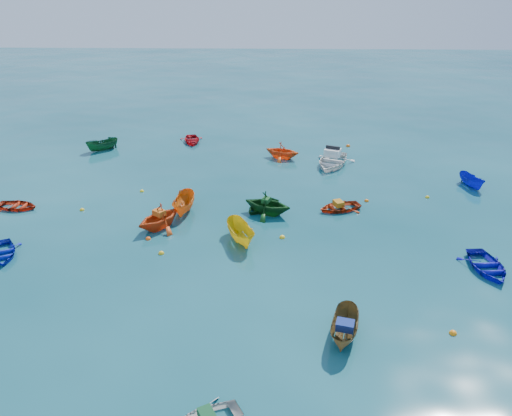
{
  "coord_description": "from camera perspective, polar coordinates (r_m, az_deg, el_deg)",
  "views": [
    {
      "loc": [
        0.89,
        -24.06,
        14.32
      ],
      "look_at": [
        0.0,
        5.0,
        0.4
      ],
      "focal_mm": 35.0,
      "sensor_mm": 36.0,
      "label": 1
    }
  ],
  "objects": [
    {
      "name": "buoy_ye_b",
      "position": [
        34.8,
        -19.26,
        -0.24
      ],
      "size": [
        0.3,
        0.3,
        0.3
      ],
      "primitive_type": "sphere",
      "color": "gold",
      "rests_on": "ground"
    },
    {
      "name": "buoy_or_a",
      "position": [
        30.06,
        -12.21,
        -3.51
      ],
      "size": [
        0.32,
        0.32,
        0.32
      ],
      "primitive_type": "sphere",
      "color": "#FA500D",
      "rests_on": "ground"
    },
    {
      "name": "buoy_ye_a",
      "position": [
        28.44,
        -10.77,
        -5.16
      ],
      "size": [
        0.33,
        0.33,
        0.33
      ],
      "primitive_type": "sphere",
      "color": "gold",
      "rests_on": "ground"
    },
    {
      "name": "dinghy_red_ne",
      "position": [
        33.4,
        9.49,
        -0.18
      ],
      "size": [
        3.41,
        2.94,
        0.59
      ],
      "primitive_type": "imported",
      "rotation": [
        0.0,
        0.0,
        -1.2
      ],
      "color": "#AC2E0E",
      "rests_on": "ground"
    },
    {
      "name": "tarp_green_b",
      "position": [
        32.03,
        1.15,
        0.91
      ],
      "size": [
        0.63,
        0.71,
        0.29
      ],
      "primitive_type": "cube",
      "rotation": [
        0.0,
        0.0,
        1.19
      ],
      "color": "#134D1D",
      "rests_on": "dinghy_green_n"
    },
    {
      "name": "ground",
      "position": [
        28.02,
        -0.31,
        -5.16
      ],
      "size": [
        160.0,
        160.0,
        0.0
      ],
      "primitive_type": "plane",
      "color": "#093B46",
      "rests_on": "ground"
    },
    {
      "name": "sampan_brown_mid",
      "position": [
        22.53,
        10.04,
        -14.36
      ],
      "size": [
        1.85,
        3.2,
        1.16
      ],
      "primitive_type": "imported",
      "rotation": [
        0.0,
        0.0,
        -0.25
      ],
      "color": "brown",
      "rests_on": "ground"
    },
    {
      "name": "buoy_ye_e",
      "position": [
        36.68,
        18.99,
        1.13
      ],
      "size": [
        0.3,
        0.3,
        0.3
      ],
      "primitive_type": "sphere",
      "color": "gold",
      "rests_on": "ground"
    },
    {
      "name": "sampan_orange_n",
      "position": [
        33.02,
        -8.15,
        -0.4
      ],
      "size": [
        1.39,
        3.28,
        1.24
      ],
      "primitive_type": "imported",
      "rotation": [
        0.0,
        0.0,
        -0.05
      ],
      "color": "orange",
      "rests_on": "ground"
    },
    {
      "name": "motorboat_white",
      "position": [
        41.07,
        8.65,
        4.88
      ],
      "size": [
        4.62,
        5.31,
        1.52
      ],
      "primitive_type": "imported",
      "rotation": [
        0.0,
        0.0,
        -0.39
      ],
      "color": "silver",
      "rests_on": "ground"
    },
    {
      "name": "tarp_orange_b",
      "position": [
        33.16,
        9.39,
        0.53
      ],
      "size": [
        0.76,
        0.86,
        0.35
      ],
      "primitive_type": "cube",
      "rotation": [
        0.0,
        0.0,
        -1.2
      ],
      "color": "#B77012",
      "rests_on": "dinghy_red_ne"
    },
    {
      "name": "dinghy_orange_w",
      "position": [
        31.25,
        -10.93,
        -2.2
      ],
      "size": [
        4.05,
        4.13,
        1.65
      ],
      "primitive_type": "imported",
      "rotation": [
        0.0,
        0.0,
        -0.65
      ],
      "color": "#DE4914",
      "rests_on": "ground"
    },
    {
      "name": "tarp_orange_a",
      "position": [
        30.84,
        -11.01,
        -0.53
      ],
      "size": [
        0.87,
        0.84,
        0.34
      ],
      "primitive_type": "cube",
      "rotation": [
        0.0,
        0.0,
        -0.65
      ],
      "color": "#CE5915",
      "rests_on": "dinghy_orange_w"
    },
    {
      "name": "buoy_ye_c",
      "position": [
        29.58,
        3.01,
        -3.41
      ],
      "size": [
        0.34,
        0.34,
        0.34
      ],
      "primitive_type": "sphere",
      "color": "yellow",
      "rests_on": "ground"
    },
    {
      "name": "sampan_yellow_mid",
      "position": [
        29.18,
        -1.71,
        -3.82
      ],
      "size": [
        2.29,
        3.45,
        1.25
      ],
      "primitive_type": "imported",
      "rotation": [
        0.0,
        0.0,
        0.37
      ],
      "color": "gold",
      "rests_on": "ground"
    },
    {
      "name": "buoy_or_e",
      "position": [
        45.83,
        10.47,
        6.95
      ],
      "size": [
        0.39,
        0.39,
        0.39
      ],
      "primitive_type": "sphere",
      "color": "#DE5F0C",
      "rests_on": "ground"
    },
    {
      "name": "dinghy_red_far",
      "position": [
        46.62,
        -7.34,
        7.48
      ],
      "size": [
        2.65,
        3.29,
        0.61
      ],
      "primitive_type": "imported",
      "rotation": [
        0.0,
        0.0,
        0.21
      ],
      "color": "red",
      "rests_on": "ground"
    },
    {
      "name": "dinghy_orange_far",
      "position": [
        42.21,
        2.99,
        5.72
      ],
      "size": [
        3.56,
        3.34,
        1.5
      ],
      "primitive_type": "imported",
      "rotation": [
        0.0,
        0.0,
        1.2
      ],
      "color": "#ED5316",
      "rests_on": "ground"
    },
    {
      "name": "dinghy_red_nw",
      "position": [
        36.74,
        -25.6,
        -0.02
      ],
      "size": [
        3.02,
        2.35,
        0.57
      ],
      "primitive_type": "imported",
      "rotation": [
        0.0,
        0.0,
        1.43
      ],
      "color": "#B2280E",
      "rests_on": "ground"
    },
    {
      "name": "dinghy_blue_sw",
      "position": [
        31.11,
        -26.96,
        -4.89
      ],
      "size": [
        3.21,
        3.57,
        0.61
      ],
      "primitive_type": "imported",
      "rotation": [
        0.0,
        0.0,
        0.48
      ],
      "color": "#0D1DA8",
      "rests_on": "ground"
    },
    {
      "name": "dinghy_green_e",
      "position": [
        33.05,
        0.65,
        -0.1
      ],
      "size": [
        3.28,
        3.44,
        0.58
      ],
      "primitive_type": "imported",
      "rotation": [
        0.0,
        0.0,
        -0.64
      ],
      "color": "#114A1B",
      "rests_on": "ground"
    },
    {
      "name": "dinghy_green_n",
      "position": [
        32.4,
        1.3,
        -0.65
      ],
      "size": [
        3.85,
        3.61,
        1.63
      ],
      "primitive_type": "imported",
      "rotation": [
        0.0,
        0.0,
        1.19
      ],
      "color": "#0F4215",
      "rests_on": "ground"
    },
    {
      "name": "buoy_or_d",
      "position": [
        34.97,
        12.52,
        0.76
      ],
      "size": [
        0.32,
        0.32,
        0.32
      ],
      "primitive_type": "sphere",
      "color": "orange",
      "rests_on": "ground"
    },
    {
      "name": "buoy_or_c",
      "position": [
        30.24,
        -2.17,
        -2.71
      ],
      "size": [
        0.32,
        0.32,
        0.32
      ],
      "primitive_type": "sphere",
      "color": "orange",
      "rests_on": "ground"
    },
    {
      "name": "sampan_blue_far",
      "position": [
        39.76,
        23.31,
        2.29
      ],
      "size": [
        1.62,
        2.72,
        0.99
      ],
      "primitive_type": "imported",
      "rotation": [
        0.0,
        0.0,
        0.27
      ],
      "color": "#0E14BA",
      "rests_on": "ground"
    },
    {
      "name": "tarp_green_a",
      "position": [
        18.71,
        -5.65,
        -22.51
      ],
      "size": [
        0.75,
        0.81,
        0.32
      ],
      "primitive_type": "cube",
      "rotation": [
        0.0,
        0.0,
        -1.06
      ],
      "color": "#124B27",
      "rests_on": "dinghy_white_near"
    },
    {
      "name": "buoy_or_b",
      "position": [
        23.98,
        21.57,
        -13.21
      ],
      "size": [
        0.34,
        0.34,
        0.34
      ],
      "primitive_type": "sphere",
      "color": "orange",
      "rests_on": "ground"
    },
    {
      "name": "tarp_blue_a",
      "position": [
        21.94,
        10.14,
        -13.07
      ],
      "size": [
        0.87,
        0.74,
        0.36
      ],
      "primitive_type": "cube",
      "rotation": [
        0.0,
        0.0,
        -0.25
      ],
      "color": "navy",
      "rests_on": "sampan_brown_mid"
    },
    {
      "name": "dinghy_blue_se",
      "position": [
        29.2,
        24.81,
        -6.43
      ],
      "size": [
        2.62,
        3.49,
        0.69
      ],
      "primitive_type": "imported",
      "rotation": [
        0.0,
        0.0,
        0.08
      ],
      "color": "#0D0DA5",
      "rests_on": "ground"
    },
    {
      "name": "buoy_ye_d",
      "position": [
        36.56,
        -12.9,
        1.84
      ],
      "size": [
        0.3,
        0.3,
        0.3
      ],
      "primitive_type": "sphere",
      "color": "yellow",
      "rests_on": "ground"
    },
    {
      "name": "sampan_green_far",
      "position": [
        46.1,
        -17.07,
        6.34
      ],
      "size": [
        2.93,
        2.61,
        1.11
      ],
      "primitive_type": "imported",
      "rotation": [
        0.0,
        0.0,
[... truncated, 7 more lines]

